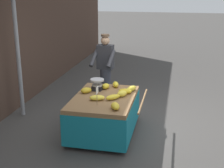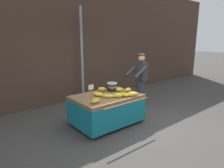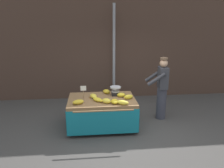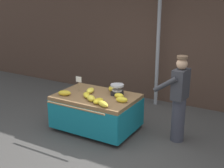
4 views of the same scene
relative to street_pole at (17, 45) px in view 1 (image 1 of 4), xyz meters
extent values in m
plane|color=#423F3D|center=(0.06, -2.49, -1.59)|extent=(60.00, 60.00, 0.00)
cylinder|color=gray|center=(0.00, 0.00, 0.00)|extent=(0.09, 0.09, 3.19)
cube|color=olive|center=(-0.53, -2.02, -0.87)|extent=(1.66, 1.14, 0.08)
cylinder|color=black|center=(-1.28, -2.02, -1.25)|extent=(0.05, 0.68, 0.68)
cylinder|color=#B7B7BC|center=(-1.31, -2.02, -1.25)|extent=(0.01, 0.12, 0.12)
cylinder|color=black|center=(0.22, -2.02, -1.25)|extent=(0.05, 0.68, 0.68)
cylinder|color=#B7B7BC|center=(0.25, -2.02, -1.25)|extent=(0.01, 0.12, 0.12)
cylinder|color=#4C4742|center=(-0.53, -1.53, -1.25)|extent=(0.05, 0.05, 0.68)
cube|color=#147284|center=(-0.53, -2.59, -1.21)|extent=(1.66, 0.02, 0.60)
cube|color=#147284|center=(-0.53, -1.45, -1.21)|extent=(1.66, 0.02, 0.60)
cube|color=#147284|center=(-1.36, -2.02, -1.21)|extent=(0.02, 1.14, 0.60)
cube|color=#147284|center=(0.30, -2.02, -1.21)|extent=(0.02, 1.14, 0.60)
cylinder|color=olive|center=(-0.53, -2.77, -0.85)|extent=(1.33, 0.04, 0.04)
cube|color=black|center=(-0.16, -1.79, -0.79)|extent=(0.20, 0.20, 0.09)
cylinder|color=#B7B7BC|center=(-0.16, -1.79, -0.69)|extent=(0.02, 0.02, 0.11)
cylinder|color=#B7B7BC|center=(-0.16, -1.79, -0.62)|extent=(0.28, 0.28, 0.03)
cylinder|color=#B7B7BC|center=(-0.16, -1.79, -0.72)|extent=(0.21, 0.21, 0.03)
cylinder|color=#997A51|center=(-0.98, -2.00, -0.72)|extent=(0.01, 0.01, 0.22)
cube|color=white|center=(-0.98, -2.00, -0.55)|extent=(0.14, 0.01, 0.12)
ellipsoid|color=gold|center=(-1.09, -2.35, -0.78)|extent=(0.30, 0.23, 0.11)
ellipsoid|color=yellow|center=(-0.07, -2.48, -0.78)|extent=(0.32, 0.24, 0.11)
ellipsoid|color=gold|center=(-0.24, -2.38, -0.78)|extent=(0.17, 0.26, 0.10)
ellipsoid|color=yellow|center=(-0.73, -1.94, -0.78)|extent=(0.23, 0.32, 0.10)
ellipsoid|color=yellow|center=(0.13, -2.12, -0.78)|extent=(0.26, 0.18, 0.11)
ellipsoid|color=yellow|center=(-0.63, -2.22, -0.79)|extent=(0.30, 0.30, 0.09)
ellipsoid|color=yellow|center=(-0.43, -2.35, -0.77)|extent=(0.26, 0.25, 0.12)
ellipsoid|color=gold|center=(-0.38, -1.62, -0.78)|extent=(0.26, 0.27, 0.11)
ellipsoid|color=yellow|center=(-0.03, -1.94, -0.78)|extent=(0.23, 0.17, 0.11)
cylinder|color=#383842|center=(1.14, -1.66, -1.15)|extent=(0.26, 0.26, 0.88)
cube|color=#333338|center=(1.14, -1.66, -0.42)|extent=(0.27, 0.40, 0.58)
sphere|color=tan|center=(1.14, -1.66, -0.03)|extent=(0.21, 0.21, 0.21)
cylinder|color=brown|center=(1.14, -1.66, 0.10)|extent=(0.20, 0.20, 0.05)
cylinder|color=#333338|center=(0.91, -1.85, -0.41)|extent=(0.48, 0.14, 0.37)
cylinder|color=#333338|center=(0.95, -1.43, -0.41)|extent=(0.48, 0.14, 0.37)
camera|label=1|loc=(-6.07, -3.36, 1.20)|focal=50.51mm
camera|label=2|loc=(-3.48, -5.83, 0.57)|focal=31.76mm
camera|label=3|loc=(-0.79, -7.22, 1.00)|focal=35.31mm
camera|label=4|loc=(2.80, -7.12, 1.32)|focal=49.55mm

